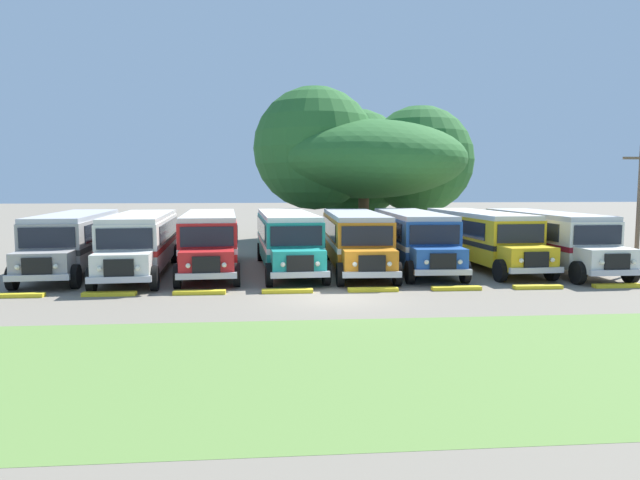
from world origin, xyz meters
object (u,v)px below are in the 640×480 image
(parked_bus_slot_1, at_px, (141,240))
(parked_bus_slot_5, at_px, (413,236))
(parked_bus_slot_6, at_px, (480,236))
(utility_pole, at_px, (639,205))
(parked_bus_slot_3, at_px, (287,238))
(parked_bus_slot_0, at_px, (75,239))
(parked_bus_slot_7, at_px, (547,237))
(parked_bus_slot_4, at_px, (355,238))
(parked_bus_slot_2, at_px, (210,238))
(broad_shade_tree, at_px, (363,159))

(parked_bus_slot_1, height_order, parked_bus_slot_5, same)
(parked_bus_slot_6, bearing_deg, utility_pole, 60.75)
(parked_bus_slot_3, bearing_deg, parked_bus_slot_1, -88.75)
(parked_bus_slot_0, relative_size, parked_bus_slot_1, 1.00)
(parked_bus_slot_7, bearing_deg, parked_bus_slot_3, -94.21)
(parked_bus_slot_4, xyz_separation_m, parked_bus_slot_7, (9.81, -0.34, 0.00))
(parked_bus_slot_0, bearing_deg, parked_bus_slot_2, 84.42)
(parked_bus_slot_7, bearing_deg, parked_bus_slot_2, -93.64)
(parked_bus_slot_2, relative_size, parked_bus_slot_6, 1.00)
(parked_bus_slot_3, distance_m, parked_bus_slot_4, 3.39)
(parked_bus_slot_6, relative_size, broad_shade_tree, 0.65)
(broad_shade_tree, bearing_deg, utility_pole, -58.48)
(parked_bus_slot_0, height_order, parked_bus_slot_6, same)
(parked_bus_slot_1, relative_size, broad_shade_tree, 0.65)
(parked_bus_slot_1, bearing_deg, parked_bus_slot_0, -106.45)
(parked_bus_slot_1, distance_m, parked_bus_slot_5, 13.44)
(parked_bus_slot_6, bearing_deg, parked_bus_slot_3, -91.38)
(parked_bus_slot_1, distance_m, broad_shade_tree, 20.24)
(parked_bus_slot_6, xyz_separation_m, broad_shade_tree, (-3.93, 13.82, 4.57))
(parked_bus_slot_4, bearing_deg, parked_bus_slot_2, -90.26)
(parked_bus_slot_5, xyz_separation_m, parked_bus_slot_6, (3.61, 0.18, 0.00))
(parked_bus_slot_6, xyz_separation_m, parked_bus_slot_7, (3.17, -0.88, 0.00))
(parked_bus_slot_0, xyz_separation_m, parked_bus_slot_7, (23.51, -0.69, 0.00))
(broad_shade_tree, distance_m, utility_pole, 20.14)
(parked_bus_slot_4, bearing_deg, parked_bus_slot_6, 96.10)
(parked_bus_slot_3, bearing_deg, parked_bus_slot_4, 82.60)
(parked_bus_slot_1, bearing_deg, utility_pole, 80.36)
(parked_bus_slot_2, bearing_deg, parked_bus_slot_6, 87.06)
(parked_bus_slot_7, bearing_deg, broad_shade_tree, -156.00)
(parked_bus_slot_6, bearing_deg, parked_bus_slot_0, -92.64)
(parked_bus_slot_3, height_order, parked_bus_slot_5, same)
(parked_bus_slot_2, xyz_separation_m, parked_bus_slot_6, (13.82, 0.33, 0.00))
(parked_bus_slot_6, height_order, broad_shade_tree, broad_shade_tree)
(parked_bus_slot_0, xyz_separation_m, broad_shade_tree, (16.41, 14.01, 4.57))
(parked_bus_slot_7, height_order, utility_pole, utility_pole)
(utility_pole, bearing_deg, parked_bus_slot_5, 163.49)
(parked_bus_slot_1, height_order, parked_bus_slot_6, same)
(parked_bus_slot_3, bearing_deg, parked_bus_slot_0, -94.32)
(parked_bus_slot_7, bearing_deg, utility_pole, 53.65)
(parked_bus_slot_0, relative_size, parked_bus_slot_4, 1.01)
(parked_bus_slot_1, distance_m, parked_bus_slot_3, 7.02)
(parked_bus_slot_7, relative_size, utility_pole, 1.80)
(parked_bus_slot_1, height_order, parked_bus_slot_4, same)
(parked_bus_slot_3, height_order, broad_shade_tree, broad_shade_tree)
(parked_bus_slot_0, relative_size, parked_bus_slot_6, 1.00)
(broad_shade_tree, height_order, utility_pole, broad_shade_tree)
(parked_bus_slot_5, distance_m, broad_shade_tree, 14.73)
(parked_bus_slot_0, height_order, parked_bus_slot_5, same)
(parked_bus_slot_2, relative_size, parked_bus_slot_5, 1.01)
(parked_bus_slot_6, distance_m, utility_pole, 7.42)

